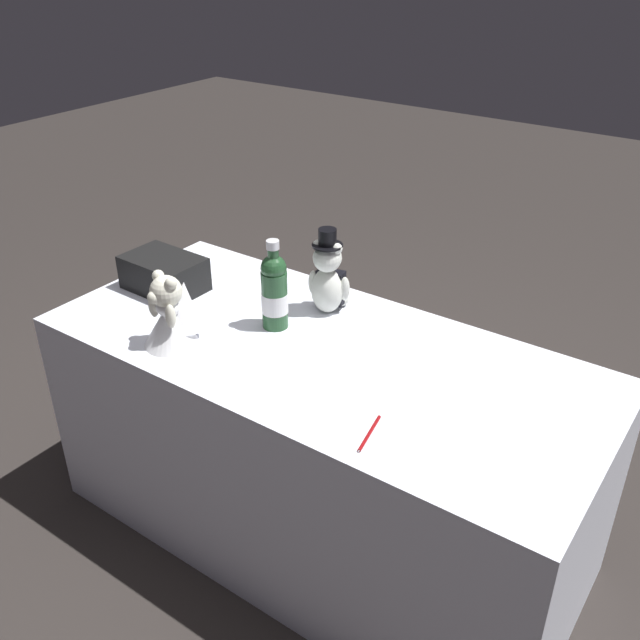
{
  "coord_description": "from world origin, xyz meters",
  "views": [
    {
      "loc": [
        -1.06,
        1.5,
        1.9
      ],
      "look_at": [
        0.0,
        0.0,
        0.86
      ],
      "focal_mm": 39.64,
      "sensor_mm": 36.0,
      "label": 1
    }
  ],
  "objects_px": {
    "gift_case_black": "(164,273)",
    "teddy_bear_groom": "(328,278)",
    "teddy_bear_bride": "(173,313)",
    "signing_pen": "(369,434)",
    "champagne_bottle": "(274,291)"
  },
  "relations": [
    {
      "from": "teddy_bear_bride",
      "to": "gift_case_black",
      "type": "xyz_separation_m",
      "value": [
        0.29,
        -0.24,
        -0.04
      ]
    },
    {
      "from": "champagne_bottle",
      "to": "gift_case_black",
      "type": "height_order",
      "value": "champagne_bottle"
    },
    {
      "from": "teddy_bear_groom",
      "to": "signing_pen",
      "type": "distance_m",
      "value": 0.68
    },
    {
      "from": "gift_case_black",
      "to": "teddy_bear_groom",
      "type": "bearing_deg",
      "value": -160.09
    },
    {
      "from": "teddy_bear_groom",
      "to": "gift_case_black",
      "type": "xyz_separation_m",
      "value": [
        0.56,
        0.2,
        -0.06
      ]
    },
    {
      "from": "teddy_bear_bride",
      "to": "gift_case_black",
      "type": "bearing_deg",
      "value": -39.19
    },
    {
      "from": "teddy_bear_bride",
      "to": "signing_pen",
      "type": "xyz_separation_m",
      "value": [
        -0.73,
        0.05,
        -0.1
      ]
    },
    {
      "from": "signing_pen",
      "to": "teddy_bear_bride",
      "type": "bearing_deg",
      "value": -3.64
    },
    {
      "from": "teddy_bear_bride",
      "to": "signing_pen",
      "type": "distance_m",
      "value": 0.74
    },
    {
      "from": "teddy_bear_bride",
      "to": "gift_case_black",
      "type": "distance_m",
      "value": 0.38
    },
    {
      "from": "champagne_bottle",
      "to": "gift_case_black",
      "type": "relative_size",
      "value": 1.06
    },
    {
      "from": "champagne_bottle",
      "to": "signing_pen",
      "type": "bearing_deg",
      "value": 150.83
    },
    {
      "from": "teddy_bear_groom",
      "to": "teddy_bear_bride",
      "type": "bearing_deg",
      "value": 58.57
    },
    {
      "from": "signing_pen",
      "to": "gift_case_black",
      "type": "bearing_deg",
      "value": -15.51
    },
    {
      "from": "signing_pen",
      "to": "gift_case_black",
      "type": "relative_size",
      "value": 0.55
    }
  ]
}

